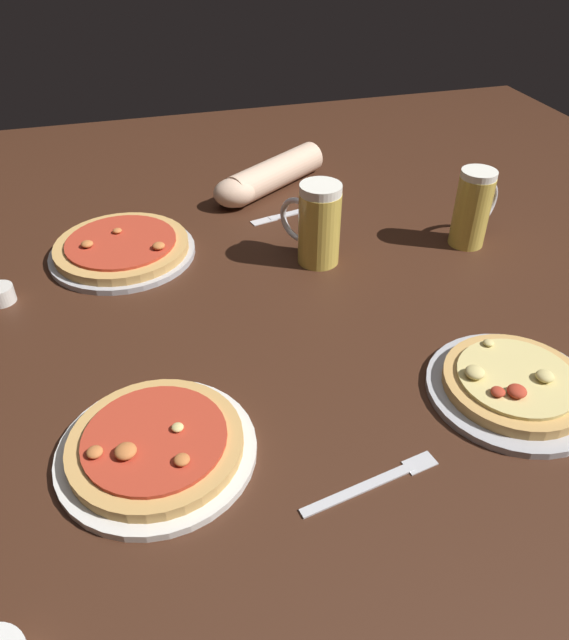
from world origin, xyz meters
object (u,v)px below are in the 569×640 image
object	(u,v)px
pizza_plate_near	(156,446)
ramekin_sauce	(1,294)
diner_arm	(266,178)
pizza_plate_far	(122,248)
beer_mug_amber	(473,208)
beer_mug_dark	(318,224)
knife_right	(293,212)
fork_left	(374,482)
pizza_plate_side	(514,385)

from	to	relation	value
pizza_plate_near	ramekin_sauce	world-z (taller)	pizza_plate_near
pizza_plate_near	diner_arm	bearing A→B (deg)	65.58
pizza_plate_far	beer_mug_amber	size ratio (longest dim) A/B	1.81
pizza_plate_far	ramekin_sauce	world-z (taller)	pizza_plate_far
diner_arm	beer_mug_dark	bearing A→B (deg)	-86.64
beer_mug_dark	knife_right	world-z (taller)	beer_mug_dark
ramekin_sauce	fork_left	size ratio (longest dim) A/B	0.25
pizza_plate_far	ramekin_sauce	xyz separation A→B (m)	(-0.23, -0.11, -0.00)
pizza_plate_far	beer_mug_dark	distance (m)	0.41
beer_mug_dark	ramekin_sauce	distance (m)	0.62
pizza_plate_far	diner_arm	distance (m)	0.42
pizza_plate_near	pizza_plate_far	xyz separation A→B (m)	(-0.01, 0.56, 0.00)
diner_arm	ramekin_sauce	bearing A→B (deg)	-151.12
pizza_plate_side	beer_mug_dark	size ratio (longest dim) A/B	1.57
knife_right	ramekin_sauce	bearing A→B (deg)	-162.57
pizza_plate_far	knife_right	size ratio (longest dim) A/B	1.38
ramekin_sauce	pizza_plate_near	bearing A→B (deg)	-61.81
pizza_plate_side	knife_right	size ratio (longest dim) A/B	1.22
ramekin_sauce	pizza_plate_side	bearing A→B (deg)	-31.25
pizza_plate_side	fork_left	bearing A→B (deg)	-159.50
fork_left	ramekin_sauce	bearing A→B (deg)	131.53
beer_mug_dark	knife_right	bearing A→B (deg)	86.75
pizza_plate_near	pizza_plate_side	size ratio (longest dim) A/B	1.04
beer_mug_dark	fork_left	bearing A→B (deg)	-100.39
pizza_plate_side	beer_mug_amber	distance (m)	0.47
beer_mug_dark	knife_right	distance (m)	0.23
fork_left	diner_arm	xyz separation A→B (m)	(0.08, 0.90, 0.04)
pizza_plate_far	pizza_plate_side	bearing A→B (deg)	-46.53
pizza_plate_side	knife_right	bearing A→B (deg)	103.19
ramekin_sauce	diner_arm	size ratio (longest dim) A/B	0.16
ramekin_sauce	knife_right	size ratio (longest dim) A/B	0.23
pizza_plate_near	knife_right	xyz separation A→B (m)	(0.38, 0.64, -0.01)
pizza_plate_near	beer_mug_amber	world-z (taller)	beer_mug_amber
pizza_plate_near	knife_right	bearing A→B (deg)	59.19
pizza_plate_far	pizza_plate_side	size ratio (longest dim) A/B	1.13
pizza_plate_side	beer_mug_dark	world-z (taller)	beer_mug_dark
pizza_plate_near	knife_right	size ratio (longest dim) A/B	1.27
pizza_plate_near	fork_left	bearing A→B (deg)	-25.29
pizza_plate_far	ramekin_sauce	size ratio (longest dim) A/B	5.93
pizza_plate_side	beer_mug_dark	distance (m)	0.49
pizza_plate_side	ramekin_sauce	size ratio (longest dim) A/B	5.23
pizza_plate_near	ramekin_sauce	size ratio (longest dim) A/B	5.45
pizza_plate_side	ramekin_sauce	xyz separation A→B (m)	(-0.78, 0.47, -0.00)
fork_left	knife_right	xyz separation A→B (m)	(0.11, 0.77, -0.00)
pizza_plate_side	knife_right	distance (m)	0.69
pizza_plate_side	ramekin_sauce	world-z (taller)	pizza_plate_side
beer_mug_amber	fork_left	size ratio (longest dim) A/B	0.81
beer_mug_dark	beer_mug_amber	size ratio (longest dim) A/B	1.02
pizza_plate_far	beer_mug_dark	bearing A→B (deg)	-18.29
beer_mug_amber	diner_arm	xyz separation A→B (m)	(-0.36, 0.36, -0.04)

